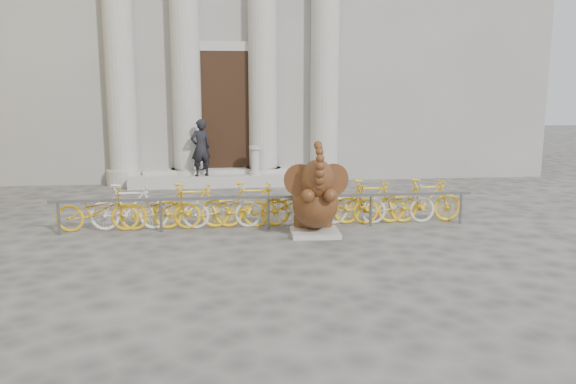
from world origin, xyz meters
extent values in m
plane|color=#474442|center=(0.00, 0.00, 0.00)|extent=(80.00, 80.00, 0.00)
cube|color=gray|center=(0.00, 15.00, 6.00)|extent=(22.00, 10.00, 12.00)
cube|color=black|center=(0.00, 9.92, 2.30)|extent=(2.40, 0.16, 4.00)
cylinder|color=#A8A59E|center=(-3.20, 9.80, 4.00)|extent=(0.90, 0.90, 8.00)
cylinder|color=#A8A59E|center=(-1.20, 9.80, 4.00)|extent=(0.90, 0.90, 8.00)
cylinder|color=#A8A59E|center=(1.20, 9.80, 4.00)|extent=(0.90, 0.90, 8.00)
cylinder|color=#A8A59E|center=(3.20, 9.80, 4.00)|extent=(0.90, 0.90, 8.00)
cube|color=#A8A59E|center=(0.00, 9.40, 0.18)|extent=(6.00, 1.20, 0.36)
cube|color=#A8A59E|center=(1.75, 2.78, 0.05)|extent=(1.02, 0.93, 0.10)
ellipsoid|color=black|center=(1.76, 3.00, 0.39)|extent=(0.86, 0.82, 0.63)
ellipsoid|color=black|center=(1.75, 2.80, 0.67)|extent=(0.99, 1.22, 1.02)
cylinder|color=black|center=(1.50, 3.14, 0.23)|extent=(0.31, 0.31, 0.25)
cylinder|color=black|center=(2.03, 3.11, 0.23)|extent=(0.31, 0.31, 0.25)
cylinder|color=black|center=(1.51, 2.42, 0.86)|extent=(0.26, 0.60, 0.39)
cylinder|color=black|center=(1.94, 2.40, 0.86)|extent=(0.26, 0.60, 0.39)
ellipsoid|color=black|center=(1.73, 2.45, 1.21)|extent=(0.69, 0.66, 0.78)
cylinder|color=black|center=(1.40, 2.58, 1.18)|extent=(0.64, 0.28, 0.67)
cylinder|color=black|center=(2.07, 2.55, 1.18)|extent=(0.66, 0.22, 0.67)
cone|color=beige|center=(1.60, 2.26, 1.06)|extent=(0.11, 0.23, 0.10)
cone|color=beige|center=(1.84, 2.25, 1.06)|extent=(0.13, 0.23, 0.10)
cube|color=slate|center=(0.83, 3.40, 0.70)|extent=(9.05, 0.06, 0.06)
cylinder|color=slate|center=(-3.50, 3.40, 0.35)|extent=(0.06, 0.06, 0.70)
cylinder|color=slate|center=(-1.44, 3.40, 0.35)|extent=(0.06, 0.06, 0.70)
cylinder|color=slate|center=(0.83, 3.40, 0.35)|extent=(0.06, 0.06, 0.70)
cylinder|color=slate|center=(3.09, 3.40, 0.35)|extent=(0.06, 0.06, 0.70)
cylinder|color=slate|center=(5.15, 3.40, 0.35)|extent=(0.06, 0.06, 0.70)
imported|color=yellow|center=(-2.77, 3.65, 0.50)|extent=(1.70, 0.50, 1.00)
imported|color=silver|center=(-2.12, 3.65, 0.50)|extent=(1.66, 0.47, 1.00)
imported|color=yellow|center=(-1.46, 3.65, 0.50)|extent=(1.70, 0.50, 1.00)
imported|color=yellow|center=(-0.81, 3.65, 0.50)|extent=(1.66, 0.47, 1.00)
imported|color=silver|center=(-0.15, 3.65, 0.50)|extent=(1.70, 0.50, 1.00)
imported|color=yellow|center=(0.50, 3.65, 0.50)|extent=(1.66, 0.47, 1.00)
imported|color=yellow|center=(1.15, 3.65, 0.50)|extent=(1.70, 0.50, 1.00)
imported|color=silver|center=(1.81, 3.65, 0.50)|extent=(1.66, 0.47, 1.00)
imported|color=yellow|center=(2.46, 3.65, 0.50)|extent=(1.70, 0.50, 1.00)
imported|color=yellow|center=(3.12, 3.65, 0.50)|extent=(1.66, 0.47, 1.00)
imported|color=silver|center=(3.77, 3.65, 0.50)|extent=(1.70, 0.50, 1.00)
imported|color=yellow|center=(4.42, 3.65, 0.50)|extent=(1.66, 0.47, 1.00)
imported|color=black|center=(-0.78, 9.05, 1.24)|extent=(0.75, 0.64, 1.75)
cylinder|color=#A8A59E|center=(0.89, 9.10, 0.42)|extent=(0.37, 0.37, 0.11)
cylinder|color=#A8A59E|center=(0.89, 9.10, 0.78)|extent=(0.26, 0.26, 0.83)
cylinder|color=#A8A59E|center=(0.89, 9.10, 1.22)|extent=(0.37, 0.37, 0.09)
camera|label=1|loc=(-0.13, -8.34, 2.89)|focal=35.00mm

